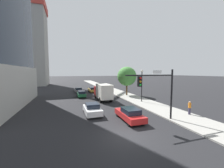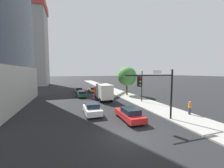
% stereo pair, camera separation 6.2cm
% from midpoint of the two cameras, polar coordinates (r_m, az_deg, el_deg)
% --- Properties ---
extents(ground_plane, '(400.00, 400.00, 0.00)m').
position_cam_midpoint_polar(ground_plane, '(12.52, 6.09, -20.76)').
color(ground_plane, black).
extents(sidewalk, '(4.51, 120.00, 0.15)m').
position_cam_midpoint_polar(sidewalk, '(33.38, 4.95, -4.38)').
color(sidewalk, '#9E9B93').
rests_on(sidewalk, ground).
extents(construction_building, '(20.77, 15.06, 43.65)m').
position_cam_midpoint_polar(construction_building, '(67.35, -31.19, 15.08)').
color(construction_building, '#9E9B93').
rests_on(construction_building, ground).
extents(traffic_light_pole, '(5.76, 0.48, 5.59)m').
position_cam_midpoint_polar(traffic_light_pole, '(15.53, 18.32, -0.73)').
color(traffic_light_pole, black).
rests_on(traffic_light_pole, sidewalk).
extents(street_lamp, '(0.44, 0.44, 5.72)m').
position_cam_midpoint_polar(street_lamp, '(25.24, 12.36, 1.31)').
color(street_lamp, black).
rests_on(street_lamp, sidewalk).
extents(street_tree, '(4.41, 4.41, 6.57)m').
position_cam_midpoint_polar(street_tree, '(32.01, 6.29, 3.18)').
color(street_tree, brown).
rests_on(street_tree, sidewalk).
extents(car_green, '(1.72, 4.17, 1.47)m').
position_cam_midpoint_polar(car_green, '(30.95, -12.46, -4.00)').
color(car_green, '#1E6638').
rests_on(car_green, ground).
extents(car_red, '(1.87, 4.67, 1.44)m').
position_cam_midpoint_polar(car_red, '(15.99, 7.40, -12.25)').
color(car_red, red).
rests_on(car_red, ground).
extents(car_gray, '(1.94, 4.73, 1.33)m').
position_cam_midpoint_polar(car_gray, '(39.04, -13.69, -2.28)').
color(car_gray, slate).
rests_on(car_gray, ground).
extents(car_white, '(1.89, 4.11, 1.48)m').
position_cam_midpoint_polar(car_white, '(18.08, -8.11, -10.24)').
color(car_white, silver).
rests_on(car_white, ground).
extents(car_gold, '(1.72, 4.71, 1.49)m').
position_cam_midpoint_polar(car_gold, '(37.96, -8.04, -2.27)').
color(car_gold, '#AD8938').
rests_on(car_gold, ground).
extents(box_truck, '(2.25, 6.52, 3.17)m').
position_cam_midpoint_polar(box_truck, '(26.60, -3.60, -3.05)').
color(box_truck, '#B21E1E').
rests_on(box_truck, ground).
extents(pedestrian_orange_shirt, '(0.34, 0.34, 1.68)m').
position_cam_midpoint_polar(pedestrian_orange_shirt, '(19.97, 29.55, -8.52)').
color(pedestrian_orange_shirt, '#38334C').
rests_on(pedestrian_orange_shirt, sidewalk).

